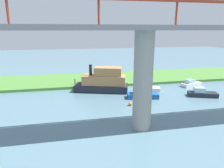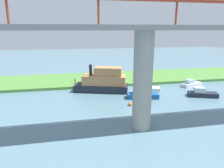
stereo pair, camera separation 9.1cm
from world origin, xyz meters
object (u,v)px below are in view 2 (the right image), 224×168
skiff_small (142,94)px  mooring_post (75,81)px  motorboat_white (103,82)px  person_on_bank (138,77)px  houseboat_blue (147,88)px  riverboat_paddlewheel (202,93)px  pontoon_yellow (191,84)px  marker_buoy (130,104)px  bridge_pylon (143,82)px

skiff_small → mooring_post: bearing=-41.0°
motorboat_white → person_on_bank: bearing=-150.9°
motorboat_white → houseboat_blue: (-7.79, 1.31, -1.26)m
riverboat_paddlewheel → houseboat_blue: riverboat_paddlewheel is taller
skiff_small → houseboat_blue: 4.24m
pontoon_yellow → houseboat_blue: 9.48m
motorboat_white → marker_buoy: bearing=109.2°
skiff_small → riverboat_paddlewheel: skiff_small is taller
riverboat_paddlewheel → marker_buoy: (12.72, 1.66, -0.29)m
mooring_post → motorboat_white: 6.37m
mooring_post → houseboat_blue: size_ratio=0.23×
person_on_bank → houseboat_blue: size_ratio=0.31×
houseboat_blue → skiff_small: bearing=57.3°
person_on_bank → riverboat_paddlewheel: 12.91m
motorboat_white → skiff_small: 7.45m
bridge_pylon → riverboat_paddlewheel: bearing=-147.8°
motorboat_white → riverboat_paddlewheel: bearing=158.4°
mooring_post → motorboat_white: motorboat_white is taller
houseboat_blue → marker_buoy: size_ratio=8.91×
motorboat_white → houseboat_blue: size_ratio=2.21×
motorboat_white → houseboat_blue: motorboat_white is taller
person_on_bank → houseboat_blue: person_on_bank is taller
motorboat_white → riverboat_paddlewheel: (-15.43, 6.09, -1.22)m
mooring_post → skiff_small: 13.68m
skiff_small → marker_buoy: size_ratio=10.34×
person_on_bank → marker_buoy: person_on_bank is taller
skiff_small → houseboat_blue: bearing=-122.7°
bridge_pylon → pontoon_yellow: bridge_pylon is taller
person_on_bank → marker_buoy: (5.33, 12.23, -0.95)m
mooring_post → houseboat_blue: bearing=156.8°
pontoon_yellow → motorboat_white: bearing=-0.5°
bridge_pylon → marker_buoy: (-0.71, -6.78, -5.05)m
bridge_pylon → pontoon_yellow: (-15.21, -14.39, -4.80)m
pontoon_yellow → houseboat_blue: (9.41, 1.16, 0.00)m
mooring_post → riverboat_paddlewheel: size_ratio=0.21×
mooring_post → marker_buoy: bearing=122.4°
marker_buoy → houseboat_blue: bearing=-128.3°
person_on_bank → mooring_post: person_on_bank is taller
person_on_bank → pontoon_yellow: bearing=153.2°
bridge_pylon → motorboat_white: size_ratio=1.08×
houseboat_blue → pontoon_yellow: bearing=-173.0°
riverboat_paddlewheel → houseboat_blue: 9.01m
mooring_post → person_on_bank: bearing=-178.3°
person_on_bank → mooring_post: 12.87m
person_on_bank → skiff_small: 9.71m
bridge_pylon → mooring_post: bridge_pylon is taller
bridge_pylon → mooring_post: 20.30m
pontoon_yellow → marker_buoy: 16.37m
mooring_post → houseboat_blue: 13.73m
pontoon_yellow → riverboat_paddlewheel: (1.78, 5.94, 0.04)m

